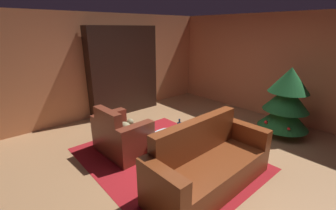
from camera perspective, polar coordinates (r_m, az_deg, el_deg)
name	(u,v)px	position (r m, az deg, el deg)	size (l,w,h in m)	color
ground_plane	(186,152)	(4.36, 4.60, -11.70)	(7.11, 7.11, 0.00)	#A97A50
wall_back	(272,67)	(6.34, 24.55, 8.66)	(5.83, 0.06, 2.55)	#D17E4F
wall_left	(108,65)	(6.19, -14.66, 9.53)	(0.06, 6.04, 2.55)	#D17E4F
area_rug	(166,158)	(4.17, -0.43, -13.13)	(2.99, 2.43, 0.01)	maroon
bookshelf_unit	(128,71)	(6.21, -10.01, 8.24)	(0.33, 1.90, 2.25)	black
armchair_red	(121,137)	(4.29, -11.63, -7.77)	(1.08, 0.74, 0.90)	brown
couch_red	(208,165)	(3.45, 9.94, -14.60)	(0.81, 2.03, 0.96)	brown
coffee_table	(171,138)	(4.01, 0.65, -8.12)	(0.62, 0.62, 0.44)	black
book_stack_on_table	(168,134)	(3.94, 0.00, -7.18)	(0.22, 0.16, 0.08)	red
bottle_on_table	(179,128)	(4.01, 2.84, -5.64)	(0.08, 0.08, 0.27)	navy
decorated_tree	(286,101)	(5.35, 27.42, 0.87)	(1.01, 1.01, 1.46)	brown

